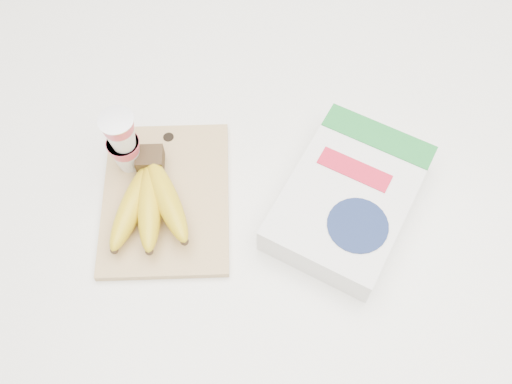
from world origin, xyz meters
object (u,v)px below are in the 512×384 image
yogurt_stack (123,141)px  bananas (150,200)px  cereal_box (349,197)px  table (288,264)px  cutting_board (166,197)px

yogurt_stack → bananas: bearing=-58.5°
yogurt_stack → cereal_box: bearing=-7.6°
bananas → cereal_box: 0.34m
table → bananas: (-0.26, -0.12, 0.56)m
table → cutting_board: 0.58m
table → cereal_box: size_ratio=3.86×
cutting_board → cereal_box: cereal_box is taller
bananas → yogurt_stack: bearing=121.5°
cutting_board → cereal_box: 0.32m
cutting_board → yogurt_stack: yogurt_stack is taller
table → cutting_board: size_ratio=4.52×
bananas → yogurt_stack: size_ratio=1.51×
cutting_board → yogurt_stack: 0.13m
bananas → cereal_box: bananas is taller
table → yogurt_stack: (-0.31, -0.04, 0.61)m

